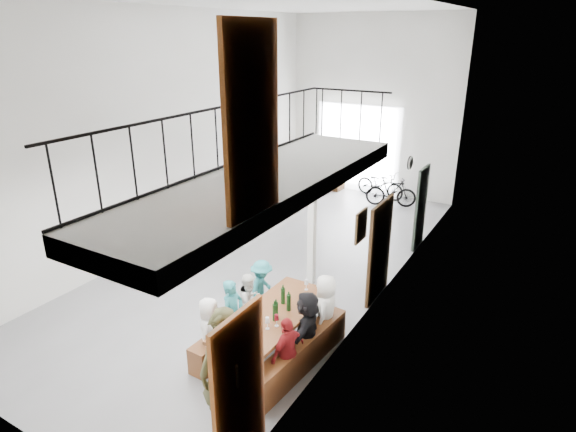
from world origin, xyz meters
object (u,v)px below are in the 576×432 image
Objects in this scene: tasting_table at (274,318)px; serving_counter at (317,172)px; oak_barrel at (295,175)px; bench_inner at (236,333)px; host_standing at (225,378)px; side_bench at (198,225)px; bicycle_near at (380,184)px.

tasting_table is 1.25× the size of serving_counter.
tasting_table is 8.81m from oak_barrel.
tasting_table reaches higher than bench_inner.
bench_inner is 2.11m from host_standing.
serving_counter is at bearing 81.19° from side_bench.
side_bench is at bearing -94.82° from oak_barrel.
side_bench is (-3.75, 3.46, -0.01)m from bench_inner.
oak_barrel is at bearing 115.53° from bicycle_near.
serving_counter reaches higher than side_bench.
bench_inner is 8.60m from oak_barrel.
bicycle_near is (-1.36, 8.54, -0.28)m from tasting_table.
tasting_table is 8.66m from bicycle_near.
side_bench is at bearing 140.05° from bench_inner.
serving_counter is 2.27m from bicycle_near.
oak_barrel is (-3.38, 7.91, 0.28)m from bench_inner.
host_standing reaches higher than side_bench.
host_standing reaches higher than tasting_table.
tasting_table is 1.51× the size of side_bench.
tasting_table is 1.23× the size of host_standing.
serving_counter reaches higher than tasting_table.
bicycle_near is at bearing 59.28° from side_bench.
oak_barrel is at bearing 105.22° from host_standing.
bench_inner is 1.21× the size of bicycle_near.
bicycle_near reaches higher than tasting_table.
tasting_table is at bearing -37.13° from side_bench.
bicycle_near reaches higher than side_bench.
oak_barrel is (-4.06, 7.81, -0.20)m from tasting_table.
side_bench is 7.08m from host_standing.
side_bench is 5.30m from serving_counter.
side_bench is 0.94× the size of bicycle_near.
tasting_table is 1.42× the size of bicycle_near.
bench_inner is 5.10m from side_bench.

